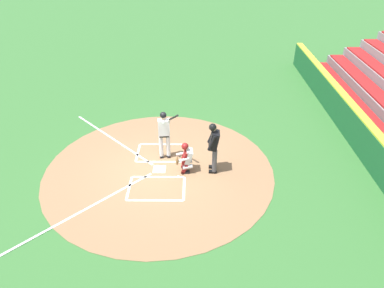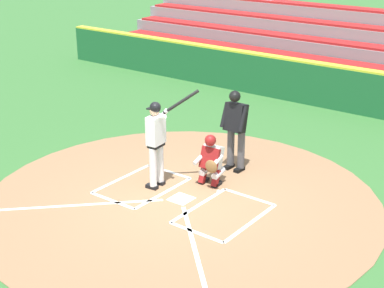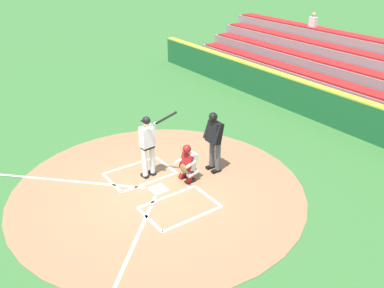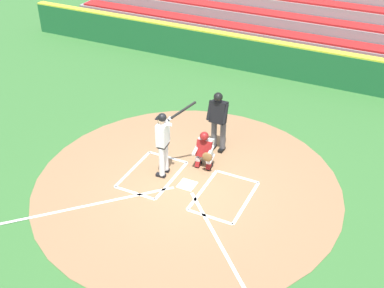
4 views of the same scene
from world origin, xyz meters
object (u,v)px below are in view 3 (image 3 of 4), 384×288
object	(u,v)px
batter	(148,142)
catcher	(188,162)
baseball	(188,188)
plate_umpire	(214,138)

from	to	relation	value
batter	catcher	world-z (taller)	batter
baseball	batter	bearing A→B (deg)	23.68
batter	baseball	world-z (taller)	batter
plate_umpire	catcher	bearing A→B (deg)	91.62
batter	plate_umpire	size ratio (longest dim) A/B	1.14
batter	baseball	bearing A→B (deg)	-156.32
batter	baseball	distance (m)	1.68
batter	catcher	distance (m)	1.24
catcher	baseball	world-z (taller)	catcher
catcher	plate_umpire	xyz separation A→B (m)	(0.03, -0.95, 0.49)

